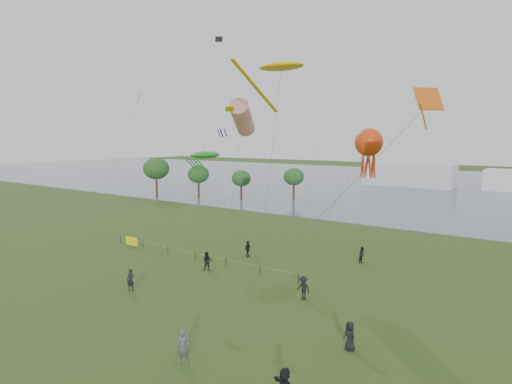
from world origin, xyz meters
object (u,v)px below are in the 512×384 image
Objects in this scene: kite_stingray at (280,67)px; kite_octopus at (369,143)px; fence at (154,246)px; kite_flyer at (183,347)px.

kite_stingray reaches higher than kite_octopus.
fence is 1.84× the size of kite_octopus.
kite_stingray is at bearing 150.68° from kite_octopus.
kite_octopus is (9.95, -2.06, -7.26)m from kite_stingray.
kite_octopus reaches higher than kite_flyer.
kite_octopus is at bearing 8.40° from fence.
kite_octopus is (3.12, 18.42, 10.91)m from kite_flyer.
kite_stingray is at bearing 67.82° from kite_flyer.
fence is 25.57m from kite_octopus.
fence is at bearing -171.36° from kite_stingray.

